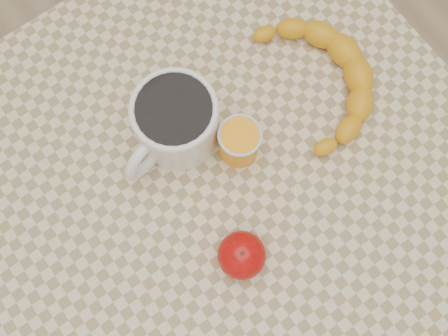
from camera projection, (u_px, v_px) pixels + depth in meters
ground at (224, 231)px, 1.50m from camera, size 3.00×3.00×0.00m
table at (224, 183)px, 0.85m from camera, size 0.80×0.80×0.75m
coffee_mug at (175, 122)px, 0.73m from camera, size 0.19×0.15×0.11m
orange_juice_glass at (239, 142)px, 0.74m from camera, size 0.07×0.07×0.08m
apple at (242, 255)px, 0.71m from camera, size 0.09×0.09×0.07m
banana at (321, 80)px, 0.78m from camera, size 0.38×0.41×0.05m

